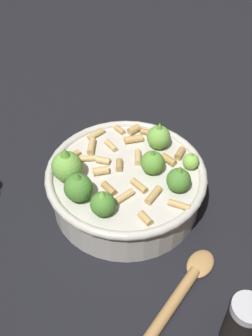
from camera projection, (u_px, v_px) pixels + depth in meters
ground_plane at (126, 200)px, 0.66m from camera, size 2.40×2.40×0.00m
cooking_pan at (125, 183)px, 0.63m from camera, size 0.26×0.26×0.13m
pepper_shaker at (241, 323)px, 0.46m from camera, size 0.04×0.04×0.09m
wooden_spoon at (177, 297)px, 0.53m from camera, size 0.20×0.13×0.02m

